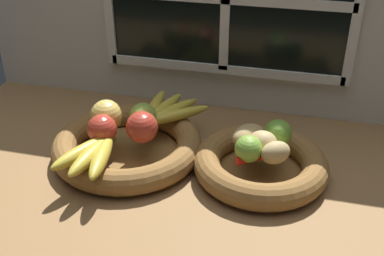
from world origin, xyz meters
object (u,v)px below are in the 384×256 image
apple_red_front (102,129)px  banana_bunch_back (166,110)px  potato_oblong (248,135)px  lime_far (278,133)px  chili_pepper (264,157)px  lime_near (248,149)px  potato_large (262,143)px  apple_red_right (142,127)px  apple_green_back (143,116)px  banana_bunch_front (92,154)px  fruit_bowl_left (128,146)px  potato_small (276,153)px  apple_golden_left (107,116)px  fruit_bowl_right (260,164)px

apple_red_front → banana_bunch_back: 18.66cm
potato_oblong → lime_far: (6.46, 1.05, 0.83)cm
apple_red_front → potato_oblong: size_ratio=0.80×
chili_pepper → lime_near: bearing=162.7°
apple_red_front → potato_large: size_ratio=1.02×
apple_red_right → apple_green_back: size_ratio=1.13×
banana_bunch_front → banana_bunch_back: bearing=68.0°
potato_oblong → chili_pepper: potato_oblong is taller
fruit_bowl_left → banana_bunch_front: (-3.14, -11.81, 4.76)cm
fruit_bowl_left → banana_bunch_front: 13.11cm
apple_red_front → potato_oblong: 32.69cm
potato_large → lime_near: 4.56cm
apple_green_back → potato_small: 32.48cm
potato_small → lime_near: bearing=-173.3°
fruit_bowl_left → lime_near: 29.77cm
apple_golden_left → lime_near: apple_golden_left is taller
banana_bunch_back → chili_pepper: size_ratio=1.56×
apple_red_right → chili_pepper: apple_red_right is taller
apple_red_front → lime_far: (38.37, 8.09, -0.20)cm
banana_bunch_back → lime_near: size_ratio=3.25×
apple_golden_left → banana_bunch_front: bearing=-81.1°
apple_green_back → banana_bunch_back: 8.28cm
apple_golden_left → lime_far: 39.62cm
fruit_bowl_right → banana_bunch_front: 36.84cm
fruit_bowl_left → potato_oblong: 28.57cm
apple_green_back → potato_oblong: apple_green_back is taller
potato_small → lime_far: size_ratio=1.05×
fruit_bowl_right → apple_golden_left: apple_golden_left is taller
potato_large → apple_golden_left: bearing=178.3°
potato_small → potato_large: bearing=135.0°
fruit_bowl_right → potato_small: size_ratio=4.53×
apple_golden_left → apple_red_front: bearing=-77.9°
potato_large → lime_far: lime_far is taller
apple_red_front → fruit_bowl_right: bearing=6.9°
fruit_bowl_right → apple_red_right: 27.78cm
fruit_bowl_left → banana_bunch_front: banana_bunch_front is taller
banana_bunch_back → lime_far: (28.22, -7.45, 1.80)cm
apple_red_front → apple_red_right: bearing=16.7°
fruit_bowl_right → potato_large: potato_large is taller
apple_green_back → lime_near: 27.16cm
lime_near → apple_green_back: bearing=163.6°
fruit_bowl_left → apple_golden_left: apple_golden_left is taller
potato_oblong → potato_large: 4.46cm
fruit_bowl_left → apple_red_right: size_ratio=4.87×
apple_golden_left → lime_far: size_ratio=1.20×
fruit_bowl_left → potato_small: 35.14cm
apple_red_right → potato_small: (30.01, -1.39, -1.15)cm
banana_bunch_front → chili_pepper: (35.32, 8.74, -0.66)cm
banana_bunch_front → lime_near: size_ratio=3.01×
fruit_bowl_right → apple_green_back: 29.52cm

